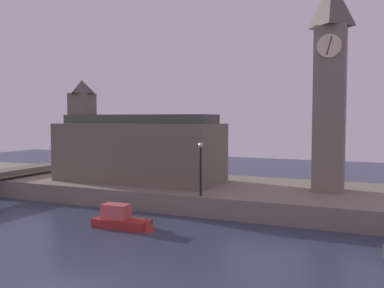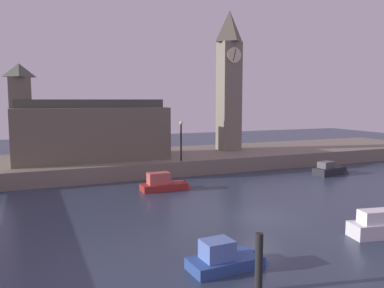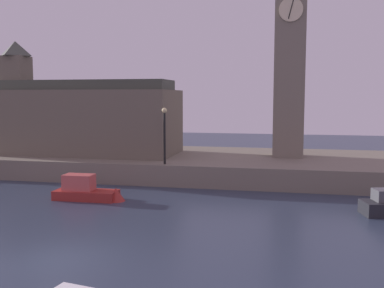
{
  "view_description": "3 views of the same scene",
  "coord_description": "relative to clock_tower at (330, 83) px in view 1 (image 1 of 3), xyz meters",
  "views": [
    {
      "loc": [
        11.6,
        -13.17,
        7.12
      ],
      "look_at": [
        -1.44,
        16.82,
        5.11
      ],
      "focal_mm": 38.87,
      "sensor_mm": 36.0,
      "label": 1
    },
    {
      "loc": [
        -13.44,
        -20.93,
        7.48
      ],
      "look_at": [
        1.96,
        16.02,
        2.94
      ],
      "focal_mm": 36.91,
      "sensor_mm": 36.0,
      "label": 2
    },
    {
      "loc": [
        8.35,
        -14.79,
        6.12
      ],
      "look_at": [
        2.27,
        14.04,
        3.0
      ],
      "focal_mm": 41.65,
      "sensor_mm": 36.0,
      "label": 3
    }
  ],
  "objects": [
    {
      "name": "boat_dinghy_red",
      "position": [
        -11.45,
        -10.99,
        -9.4
      ],
      "size": [
        4.47,
        1.54,
        1.67
      ],
      "color": "maroon",
      "rests_on": "ground"
    },
    {
      "name": "streetlamp",
      "position": [
        -8.32,
        -5.92,
        -5.96
      ],
      "size": [
        0.36,
        0.36,
        3.89
      ],
      "color": "black",
      "rests_on": "far_embankment"
    },
    {
      "name": "far_embankment",
      "position": [
        -8.54,
        -0.53,
        -9.13
      ],
      "size": [
        70.0,
        12.0,
        1.5
      ],
      "primitive_type": "cube",
      "color": "slate",
      "rests_on": "ground"
    },
    {
      "name": "parliament_hall",
      "position": [
        -16.6,
        -1.26,
        -5.43
      ],
      "size": [
        14.75,
        6.51,
        9.28
      ],
      "color": "#6B6051",
      "rests_on": "far_embankment"
    },
    {
      "name": "clock_tower",
      "position": [
        0.0,
        0.0,
        0.0
      ],
      "size": [
        2.53,
        2.56,
        16.18
      ],
      "color": "slate",
      "rests_on": "far_embankment"
    }
  ]
}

